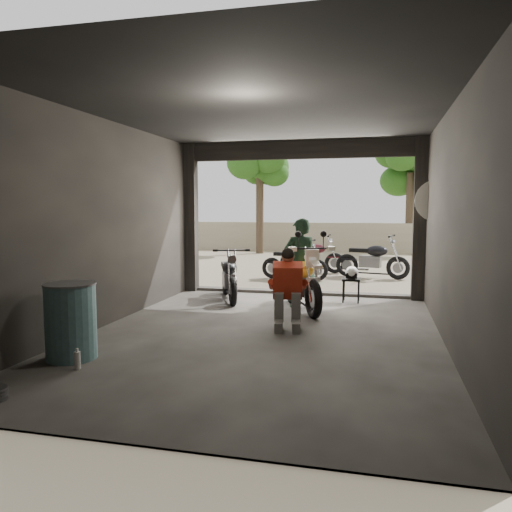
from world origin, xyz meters
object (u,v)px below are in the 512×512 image
at_px(stool, 351,282).
at_px(helmet, 352,272).
at_px(left_bike, 229,274).
at_px(main_bike, 302,277).
at_px(rider, 300,263).
at_px(outside_bike_c, 372,256).
at_px(outside_bike_b, 312,254).
at_px(mechanic, 288,291).
at_px(sign_post, 436,221).
at_px(outside_bike_a, 294,260).
at_px(oil_drum, 71,322).

xyz_separation_m(stool, helmet, (0.01, 0.01, 0.19)).
bearing_deg(left_bike, main_bike, -45.83).
distance_m(main_bike, rider, 0.33).
height_order(outside_bike_c, stool, outside_bike_c).
bearing_deg(outside_bike_b, mechanic, -177.25).
height_order(outside_bike_c, sign_post, sign_post).
distance_m(left_bike, mechanic, 2.55).
xyz_separation_m(outside_bike_b, stool, (1.31, -4.26, -0.14)).
xyz_separation_m(left_bike, helmet, (2.39, 0.33, 0.06)).
distance_m(main_bike, left_bike, 1.69).
relative_size(outside_bike_a, sign_post, 0.64).
relative_size(main_bike, outside_bike_a, 1.19).
bearing_deg(outside_bike_a, outside_bike_c, -59.68).
bearing_deg(mechanic, left_bike, 117.37).
xyz_separation_m(outside_bike_b, rider, (0.42, -4.99, 0.29)).
xyz_separation_m(left_bike, stool, (2.38, 0.32, -0.13)).
bearing_deg(oil_drum, sign_post, 45.73).
distance_m(main_bike, outside_bike_a, 3.82).
relative_size(main_bike, sign_post, 0.76).
bearing_deg(helmet, main_bike, -146.01).
bearing_deg(sign_post, stool, -158.56).
height_order(outside_bike_a, mechanic, mechanic).
height_order(outside_bike_a, sign_post, sign_post).
bearing_deg(sign_post, outside_bike_b, 137.15).
bearing_deg(oil_drum, mechanic, 43.47).
relative_size(outside_bike_b, oil_drum, 1.71).
bearing_deg(sign_post, outside_bike_a, 152.76).
bearing_deg(main_bike, stool, 24.67).
relative_size(main_bike, mechanic, 1.53).
bearing_deg(outside_bike_c, oil_drum, 169.01).
xyz_separation_m(rider, mechanic, (0.06, -1.61, -0.24)).
bearing_deg(mechanic, outside_bike_b, 84.17).
xyz_separation_m(main_bike, oil_drum, (-2.29, -3.54, -0.14)).
distance_m(main_bike, stool, 1.28).
height_order(outside_bike_b, rider, rider).
bearing_deg(stool, mechanic, -109.57).
distance_m(outside_bike_c, sign_post, 3.66).
distance_m(left_bike, outside_bike_a, 3.20).
bearing_deg(left_bike, helmet, -15.47).
height_order(main_bike, sign_post, sign_post).
bearing_deg(oil_drum, stool, 55.36).
height_order(rider, mechanic, rider).
relative_size(oil_drum, sign_post, 0.39).
bearing_deg(stool, outside_bike_a, 119.55).
relative_size(outside_bike_b, sign_post, 0.67).
bearing_deg(outside_bike_c, outside_bike_a, 124.65).
bearing_deg(outside_bike_a, left_bike, 173.28).
relative_size(main_bike, outside_bike_b, 1.13).
relative_size(mechanic, stool, 2.48).
bearing_deg(stool, sign_post, 9.79).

